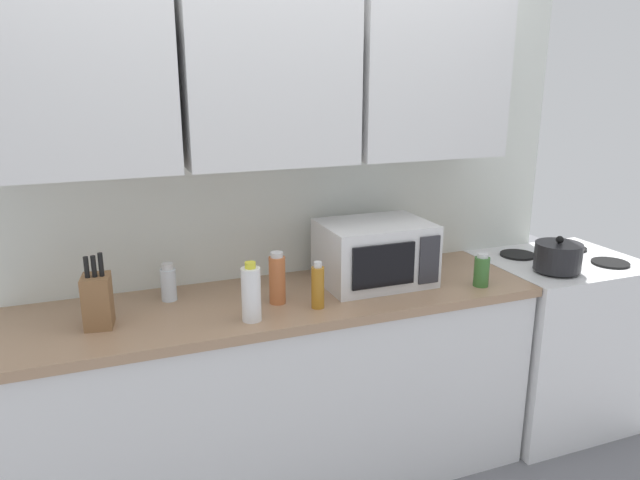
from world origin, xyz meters
name	(u,v)px	position (x,y,z in m)	size (l,w,h in m)	color
wall_back_with_cabinets	(263,133)	(0.00, -0.07, 1.57)	(3.10, 0.38, 2.60)	silver
counter_run	(284,391)	(0.00, -0.30, 0.45)	(2.23, 0.63, 0.90)	silver
stove_range	(554,340)	(1.50, -0.32, 0.45)	(0.76, 0.64, 0.91)	silver
kettle	(558,256)	(1.33, -0.46, 0.98)	(0.22, 0.22, 0.17)	black
microwave	(375,253)	(0.45, -0.27, 1.04)	(0.48, 0.37, 0.28)	silver
knife_block	(97,300)	(-0.73, -0.34, 1.00)	(0.12, 0.13, 0.29)	brown
bottle_green_oil	(482,271)	(0.87, -0.49, 0.97)	(0.07, 0.07, 0.15)	#386B2D
bottle_clear_tall	(168,283)	(-0.45, -0.16, 0.98)	(0.06, 0.06, 0.16)	silver
bottle_spice_jar	(277,279)	(-0.04, -0.36, 1.01)	(0.07, 0.07, 0.22)	#BC6638
bottle_amber_vinegar	(318,286)	(0.10, -0.46, 0.99)	(0.05, 0.05, 0.20)	#AD701E
bottle_white_jar	(251,293)	(-0.18, -0.49, 1.01)	(0.07, 0.07, 0.24)	white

